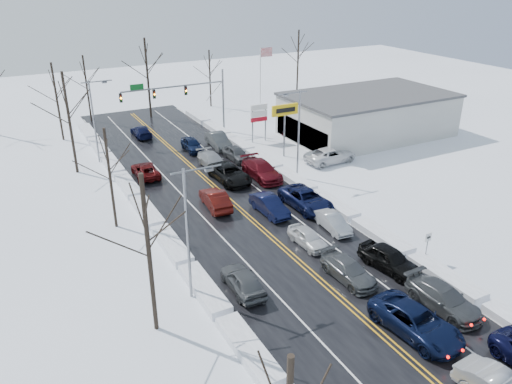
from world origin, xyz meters
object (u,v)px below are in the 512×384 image
dealership_building (367,114)px  oncoming_car_0 (216,207)px  tires_plus_sign (285,113)px  flagpole (261,78)px  traffic_signal_mast (186,94)px

dealership_building → oncoming_car_0: dealership_building is taller
tires_plus_sign → dealership_building: bearing=8.5°
oncoming_car_0 → flagpole: bearing=-121.7°
traffic_signal_mast → oncoming_car_0: size_ratio=2.71×
dealership_building → oncoming_car_0: 27.94m
traffic_signal_mast → oncoming_car_0: bearing=-104.2°
flagpole → dealership_building: (8.80, -12.00, -3.27)m
flagpole → oncoming_car_0: bearing=-126.9°
dealership_building → oncoming_car_0: size_ratio=4.17×
tires_plus_sign → oncoming_car_0: bearing=-145.1°
traffic_signal_mast → oncoming_car_0: 21.90m
traffic_signal_mast → oncoming_car_0: traffic_signal_mast is taller
traffic_signal_mast → tires_plus_sign: traffic_signal_mast is taller
traffic_signal_mast → dealership_building: bearing=-25.9°
flagpole → dealership_building: 15.24m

